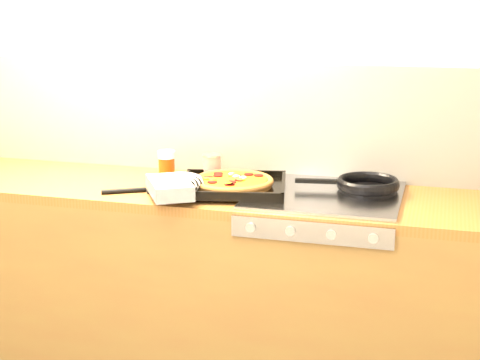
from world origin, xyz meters
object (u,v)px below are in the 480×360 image
(tomato_can, at_px, (212,167))
(juice_glass, at_px, (167,165))
(frying_pan, at_px, (366,185))
(pizza_on_tray, at_px, (216,184))

(tomato_can, height_order, juice_glass, juice_glass)
(frying_pan, xyz_separation_m, juice_glass, (-0.87, 0.01, 0.03))
(pizza_on_tray, height_order, juice_glass, juice_glass)
(frying_pan, height_order, tomato_can, tomato_can)
(pizza_on_tray, relative_size, juice_glass, 4.59)
(pizza_on_tray, height_order, tomato_can, tomato_can)
(pizza_on_tray, xyz_separation_m, juice_glass, (-0.29, 0.19, 0.02))
(pizza_on_tray, relative_size, tomato_can, 4.99)
(frying_pan, bearing_deg, tomato_can, 176.24)
(frying_pan, distance_m, juice_glass, 0.87)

